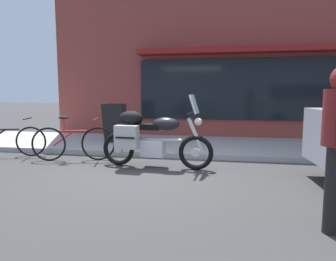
{
  "coord_description": "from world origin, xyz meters",
  "views": [
    {
      "loc": [
        1.46,
        -5.2,
        1.42
      ],
      "look_at": [
        0.36,
        0.68,
        0.7
      ],
      "focal_mm": 32.81,
      "sensor_mm": 36.0,
      "label": 1
    }
  ],
  "objects_px": {
    "parked_bicycle": "(73,143)",
    "second_bicycle_by_cafe": "(5,140)",
    "touring_motorcycle": "(149,136)",
    "sandwich_board_sign": "(114,123)"
  },
  "relations": [
    {
      "from": "sandwich_board_sign",
      "to": "second_bicycle_by_cafe",
      "type": "height_order",
      "value": "sandwich_board_sign"
    },
    {
      "from": "touring_motorcycle",
      "to": "parked_bicycle",
      "type": "relative_size",
      "value": 1.29
    },
    {
      "from": "second_bicycle_by_cafe",
      "to": "parked_bicycle",
      "type": "bearing_deg",
      "value": -3.64
    },
    {
      "from": "parked_bicycle",
      "to": "second_bicycle_by_cafe",
      "type": "relative_size",
      "value": 0.99
    },
    {
      "from": "touring_motorcycle",
      "to": "sandwich_board_sign",
      "type": "height_order",
      "value": "touring_motorcycle"
    },
    {
      "from": "touring_motorcycle",
      "to": "sandwich_board_sign",
      "type": "relative_size",
      "value": 2.15
    },
    {
      "from": "sandwich_board_sign",
      "to": "second_bicycle_by_cafe",
      "type": "bearing_deg",
      "value": -140.27
    },
    {
      "from": "parked_bicycle",
      "to": "second_bicycle_by_cafe",
      "type": "bearing_deg",
      "value": 176.36
    },
    {
      "from": "touring_motorcycle",
      "to": "sandwich_board_sign",
      "type": "xyz_separation_m",
      "value": [
        -1.46,
        2.05,
        0.03
      ]
    },
    {
      "from": "touring_motorcycle",
      "to": "second_bicycle_by_cafe",
      "type": "height_order",
      "value": "touring_motorcycle"
    }
  ]
}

